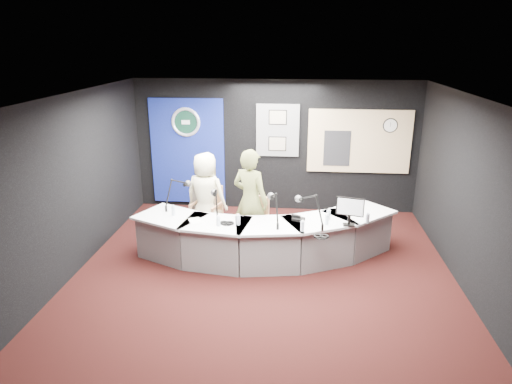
# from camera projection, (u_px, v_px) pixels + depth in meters

# --- Properties ---
(ground) EXTENTS (6.00, 6.00, 0.00)m
(ground) POSITION_uv_depth(u_px,v_px,m) (264.00, 273.00, 7.32)
(ground) COLOR black
(ground) RESTS_ON ground
(ceiling) EXTENTS (6.00, 6.00, 0.02)m
(ceiling) POSITION_uv_depth(u_px,v_px,m) (265.00, 96.00, 6.43)
(ceiling) COLOR silver
(ceiling) RESTS_ON ground
(wall_back) EXTENTS (6.00, 0.02, 2.80)m
(wall_back) POSITION_uv_depth(u_px,v_px,m) (275.00, 146.00, 9.71)
(wall_back) COLOR black
(wall_back) RESTS_ON ground
(wall_front) EXTENTS (6.00, 0.02, 2.80)m
(wall_front) POSITION_uv_depth(u_px,v_px,m) (238.00, 296.00, 4.05)
(wall_front) COLOR black
(wall_front) RESTS_ON ground
(wall_left) EXTENTS (0.02, 6.00, 2.80)m
(wall_left) POSITION_uv_depth(u_px,v_px,m) (74.00, 185.00, 7.15)
(wall_left) COLOR black
(wall_left) RESTS_ON ground
(wall_right) EXTENTS (0.02, 6.00, 2.80)m
(wall_right) POSITION_uv_depth(u_px,v_px,m) (470.00, 196.00, 6.61)
(wall_right) COLOR black
(wall_right) RESTS_ON ground
(broadcast_desk) EXTENTS (4.50, 1.90, 0.75)m
(broadcast_desk) POSITION_uv_depth(u_px,v_px,m) (263.00, 237.00, 7.73)
(broadcast_desk) COLOR silver
(broadcast_desk) RESTS_ON ground
(backdrop_panel) EXTENTS (1.60, 0.05, 2.30)m
(backdrop_panel) POSITION_uv_depth(u_px,v_px,m) (188.00, 152.00, 9.90)
(backdrop_panel) COLOR navy
(backdrop_panel) RESTS_ON wall_back
(agency_seal) EXTENTS (0.63, 0.07, 0.63)m
(agency_seal) POSITION_uv_depth(u_px,v_px,m) (186.00, 122.00, 9.66)
(agency_seal) COLOR silver
(agency_seal) RESTS_ON backdrop_panel
(seal_center) EXTENTS (0.48, 0.01, 0.48)m
(seal_center) POSITION_uv_depth(u_px,v_px,m) (186.00, 122.00, 9.66)
(seal_center) COLOR #0D3123
(seal_center) RESTS_ON backdrop_panel
(pinboard) EXTENTS (0.90, 0.04, 1.10)m
(pinboard) POSITION_uv_depth(u_px,v_px,m) (278.00, 130.00, 9.57)
(pinboard) COLOR slate
(pinboard) RESTS_ON wall_back
(framed_photo_upper) EXTENTS (0.34, 0.02, 0.27)m
(framed_photo_upper) POSITION_uv_depth(u_px,v_px,m) (278.00, 117.00, 9.45)
(framed_photo_upper) COLOR gray
(framed_photo_upper) RESTS_ON pinboard
(framed_photo_lower) EXTENTS (0.34, 0.02, 0.27)m
(framed_photo_lower) POSITION_uv_depth(u_px,v_px,m) (277.00, 144.00, 9.63)
(framed_photo_lower) COLOR gray
(framed_photo_lower) RESTS_ON pinboard
(booth_window_frame) EXTENTS (2.12, 0.06, 1.32)m
(booth_window_frame) POSITION_uv_depth(u_px,v_px,m) (359.00, 141.00, 9.48)
(booth_window_frame) COLOR tan
(booth_window_frame) RESTS_ON wall_back
(booth_glow) EXTENTS (2.00, 0.02, 1.20)m
(booth_glow) POSITION_uv_depth(u_px,v_px,m) (359.00, 142.00, 9.47)
(booth_glow) COLOR #DBB58A
(booth_glow) RESTS_ON booth_window_frame
(equipment_rack) EXTENTS (0.55, 0.02, 0.75)m
(equipment_rack) POSITION_uv_depth(u_px,v_px,m) (337.00, 148.00, 9.54)
(equipment_rack) COLOR black
(equipment_rack) RESTS_ON booth_window_frame
(wall_clock) EXTENTS (0.28, 0.01, 0.28)m
(wall_clock) POSITION_uv_depth(u_px,v_px,m) (390.00, 125.00, 9.28)
(wall_clock) COLOR white
(wall_clock) RESTS_ON booth_window_frame
(armchair_left) EXTENTS (0.62, 0.62, 0.89)m
(armchair_left) POSITION_uv_depth(u_px,v_px,m) (206.00, 214.00, 8.60)
(armchair_left) COLOR #B17951
(armchair_left) RESTS_ON ground
(armchair_right) EXTENTS (0.67, 0.67, 0.88)m
(armchair_right) POSITION_uv_depth(u_px,v_px,m) (251.00, 226.00, 8.02)
(armchair_right) COLOR #B17951
(armchair_right) RESTS_ON ground
(draped_jacket) EXTENTS (0.51, 0.24, 0.70)m
(draped_jacket) POSITION_uv_depth(u_px,v_px,m) (204.00, 200.00, 8.78)
(draped_jacket) COLOR gray
(draped_jacket) RESTS_ON armchair_left
(person_man) EXTENTS (0.89, 0.69, 1.62)m
(person_man) POSITION_uv_depth(u_px,v_px,m) (206.00, 195.00, 8.49)
(person_man) COLOR beige
(person_man) RESTS_ON ground
(person_woman) EXTENTS (0.79, 0.69, 1.83)m
(person_woman) POSITION_uv_depth(u_px,v_px,m) (250.00, 201.00, 7.87)
(person_woman) COLOR olive
(person_woman) RESTS_ON ground
(computer_monitor) EXTENTS (0.41, 0.12, 0.28)m
(computer_monitor) POSITION_uv_depth(u_px,v_px,m) (350.00, 206.00, 7.16)
(computer_monitor) COLOR black
(computer_monitor) RESTS_ON broadcast_desk
(desk_phone) EXTENTS (0.23, 0.21, 0.05)m
(desk_phone) POSITION_uv_depth(u_px,v_px,m) (298.00, 219.00, 7.45)
(desk_phone) COLOR black
(desk_phone) RESTS_ON broadcast_desk
(headphones_near) EXTENTS (0.21, 0.21, 0.04)m
(headphones_near) POSITION_uv_depth(u_px,v_px,m) (321.00, 236.00, 6.81)
(headphones_near) COLOR black
(headphones_near) RESTS_ON broadcast_desk
(headphones_far) EXTENTS (0.21, 0.21, 0.03)m
(headphones_far) POSITION_uv_depth(u_px,v_px,m) (227.00, 223.00, 7.31)
(headphones_far) COLOR black
(headphones_far) RESTS_ON broadcast_desk
(paper_stack) EXTENTS (0.28, 0.32, 0.00)m
(paper_stack) POSITION_uv_depth(u_px,v_px,m) (195.00, 221.00, 7.44)
(paper_stack) COLOR white
(paper_stack) RESTS_ON broadcast_desk
(notepad) EXTENTS (0.30, 0.34, 0.00)m
(notepad) POSITION_uv_depth(u_px,v_px,m) (216.00, 227.00, 7.19)
(notepad) COLOR white
(notepad) RESTS_ON broadcast_desk
(boom_mic_a) EXTENTS (0.39, 0.68, 0.60)m
(boom_mic_a) POSITION_uv_depth(u_px,v_px,m) (177.00, 190.00, 8.01)
(boom_mic_a) COLOR black
(boom_mic_a) RESTS_ON broadcast_desk
(boom_mic_b) EXTENTS (0.28, 0.72, 0.60)m
(boom_mic_b) POSITION_uv_depth(u_px,v_px,m) (216.00, 201.00, 7.47)
(boom_mic_b) COLOR black
(boom_mic_b) RESTS_ON broadcast_desk
(boom_mic_c) EXTENTS (0.27, 0.72, 0.60)m
(boom_mic_c) POSITION_uv_depth(u_px,v_px,m) (274.00, 205.00, 7.30)
(boom_mic_c) COLOR black
(boom_mic_c) RESTS_ON broadcast_desk
(boom_mic_d) EXTENTS (0.50, 0.61, 0.60)m
(boom_mic_d) POSITION_uv_depth(u_px,v_px,m) (310.00, 207.00, 7.21)
(boom_mic_d) COLOR black
(boom_mic_d) RESTS_ON broadcast_desk
(water_bottles) EXTENTS (3.27, 0.59, 0.18)m
(water_bottles) POSITION_uv_depth(u_px,v_px,m) (268.00, 218.00, 7.31)
(water_bottles) COLOR silver
(water_bottles) RESTS_ON broadcast_desk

